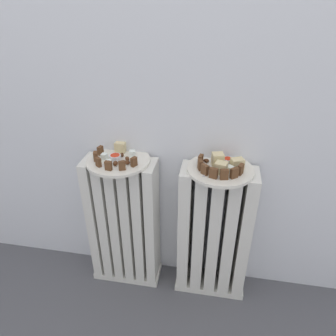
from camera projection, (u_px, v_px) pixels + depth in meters
The scene contains 37 objects.
ground_plane at pixel (156, 331), 1.29m from camera, with size 6.00×6.00×0.00m, color #4C4C51.
radiator_left at pixel (124, 224), 1.40m from camera, with size 0.32×0.13×0.64m.
radiator_right at pixel (214, 235), 1.34m from camera, with size 0.32×0.13×0.64m.
plate_left at pixel (118, 161), 1.24m from camera, with size 0.25×0.25×0.01m, color silver.
plate_right at pixel (220, 169), 1.18m from camera, with size 0.25×0.25×0.01m, color silver.
dark_cake_slice_left_0 at pixel (100, 151), 1.26m from camera, with size 0.03×0.01×0.04m, color #56351E.
dark_cake_slice_left_1 at pixel (96, 156), 1.22m from camera, with size 0.03×0.01×0.04m, color #56351E.
dark_cake_slice_left_2 at pixel (98, 162), 1.18m from camera, with size 0.03×0.01×0.04m, color #56351E.
dark_cake_slice_left_3 at pixel (108, 166), 1.15m from camera, with size 0.03×0.01×0.04m, color #56351E.
dark_cake_slice_left_4 at pixel (122, 166), 1.15m from camera, with size 0.03×0.01×0.04m, color #56351E.
dark_cake_slice_left_5 at pixel (134, 162), 1.18m from camera, with size 0.03×0.01×0.04m, color #56351E.
marble_cake_slice_left_0 at pixel (120, 147), 1.28m from camera, with size 0.04×0.03×0.04m, color beige.
turkish_delight_left_0 at pixel (104, 156), 1.23m from camera, with size 0.02×0.02×0.02m, color white.
turkish_delight_left_1 at pixel (109, 163), 1.19m from camera, with size 0.02×0.02×0.02m, color white.
turkish_delight_left_2 at pixel (132, 153), 1.25m from camera, with size 0.02×0.02×0.02m, color white.
medjool_date_left_0 at pixel (122, 155), 1.25m from camera, with size 0.02×0.01×0.02m, color #4C2814.
medjool_date_left_1 at pixel (127, 159), 1.22m from camera, with size 0.03×0.02×0.02m, color #4C2814.
medjool_date_left_2 at pixel (127, 162), 1.20m from camera, with size 0.02×0.02×0.02m, color #4C2814.
medjool_date_left_3 at pixel (115, 163), 1.19m from camera, with size 0.02×0.02×0.02m, color #4C2814.
jam_bowl_left at pixel (115, 157), 1.22m from camera, with size 0.05×0.05×0.02m.
dark_cake_slice_right_0 at pixel (201, 160), 1.19m from camera, with size 0.03×0.01×0.04m, color #56351E.
dark_cake_slice_right_1 at pixel (200, 165), 1.16m from camera, with size 0.03×0.01×0.04m, color #56351E.
dark_cake_slice_right_2 at pixel (205, 170), 1.12m from camera, with size 0.03×0.01×0.04m, color #56351E.
dark_cake_slice_right_3 at pixel (213, 173), 1.10m from camera, with size 0.03×0.01×0.04m, color #56351E.
dark_cake_slice_right_4 at pixel (224, 174), 1.10m from camera, with size 0.03×0.01×0.04m, color #56351E.
dark_cake_slice_right_5 at pixel (234, 173), 1.10m from camera, with size 0.03×0.01×0.04m, color #56351E.
dark_cake_slice_right_6 at pixel (241, 169), 1.13m from camera, with size 0.03×0.01×0.04m, color #56351E.
marble_cake_slice_right_0 at pixel (237, 164), 1.16m from camera, with size 0.05×0.03×0.04m, color beige.
marble_cake_slice_right_1 at pixel (218, 160), 1.18m from camera, with size 0.04×0.04×0.05m, color beige.
marble_cake_slice_right_2 at pixel (221, 168), 1.13m from camera, with size 0.04×0.04×0.04m, color beige.
turkish_delight_right_0 at pixel (220, 159), 1.22m from camera, with size 0.02×0.02×0.02m, color white.
turkish_delight_right_1 at pixel (230, 169), 1.14m from camera, with size 0.02×0.02×0.02m, color white.
turkish_delight_right_2 at pixel (225, 167), 1.16m from camera, with size 0.02×0.02×0.02m, color white.
medjool_date_right_0 at pixel (206, 161), 1.21m from camera, with size 0.02×0.02×0.01m, color #4C2814.
medjool_date_right_1 at pixel (208, 168), 1.16m from camera, with size 0.03×0.01×0.01m, color #4C2814.
jam_bowl_right at pixel (228, 160), 1.20m from camera, with size 0.04×0.04×0.02m.
fork at pixel (213, 171), 1.15m from camera, with size 0.07×0.09×0.00m.
Camera 1 is at (0.18, -0.75, 1.24)m, focal length 33.08 mm.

